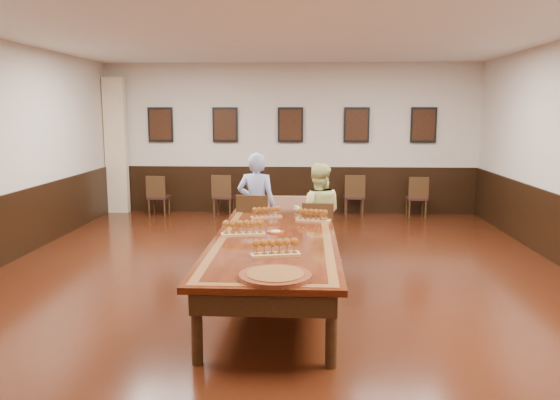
# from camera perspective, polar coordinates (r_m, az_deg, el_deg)

# --- Properties ---
(floor) EXTENTS (8.00, 10.00, 0.02)m
(floor) POSITION_cam_1_polar(r_m,az_deg,el_deg) (7.11, -0.20, -8.71)
(floor) COLOR black
(floor) RESTS_ON ground
(ceiling) EXTENTS (8.00, 10.00, 0.02)m
(ceiling) POSITION_cam_1_polar(r_m,az_deg,el_deg) (6.84, -0.22, 17.88)
(ceiling) COLOR white
(ceiling) RESTS_ON floor
(wall_back) EXTENTS (8.00, 0.02, 3.20)m
(wall_back) POSITION_cam_1_polar(r_m,az_deg,el_deg) (11.78, 1.10, 6.41)
(wall_back) COLOR beige
(wall_back) RESTS_ON floor
(wall_front) EXTENTS (8.00, 0.02, 3.20)m
(wall_front) POSITION_cam_1_polar(r_m,az_deg,el_deg) (1.87, -8.56, -8.97)
(wall_front) COLOR beige
(wall_front) RESTS_ON floor
(chair_man) EXTENTS (0.52, 0.56, 0.99)m
(chair_man) POSITION_cam_1_polar(r_m,az_deg,el_deg) (8.10, -2.61, -2.77)
(chair_man) COLOR black
(chair_man) RESTS_ON floor
(chair_woman) EXTENTS (0.45, 0.49, 0.93)m
(chair_woman) POSITION_cam_1_polar(r_m,az_deg,el_deg) (7.80, 3.94, -3.48)
(chair_woman) COLOR black
(chair_woman) RESTS_ON floor
(spare_chair_a) EXTENTS (0.42, 0.46, 0.86)m
(spare_chair_a) POSITION_cam_1_polar(r_m,az_deg,el_deg) (11.76, -12.55, 0.46)
(spare_chair_a) COLOR black
(spare_chair_a) RESTS_ON floor
(spare_chair_b) EXTENTS (0.45, 0.49, 0.89)m
(spare_chair_b) POSITION_cam_1_polar(r_m,az_deg,el_deg) (11.51, -5.90, 0.50)
(spare_chair_b) COLOR black
(spare_chair_b) RESTS_ON floor
(spare_chair_c) EXTENTS (0.42, 0.46, 0.89)m
(spare_chair_c) POSITION_cam_1_polar(r_m,az_deg,el_deg) (11.53, 7.75, 0.49)
(spare_chair_c) COLOR black
(spare_chair_c) RESTS_ON floor
(spare_chair_d) EXTENTS (0.41, 0.44, 0.86)m
(spare_chair_d) POSITION_cam_1_polar(r_m,az_deg,el_deg) (11.67, 14.08, 0.34)
(spare_chair_d) COLOR black
(spare_chair_d) RESTS_ON floor
(person_man) EXTENTS (0.62, 0.44, 1.59)m
(person_man) POSITION_cam_1_polar(r_m,az_deg,el_deg) (8.15, -2.47, -0.58)
(person_man) COLOR #485DB5
(person_man) RESTS_ON floor
(person_woman) EXTENTS (0.74, 0.59, 1.46)m
(person_woman) POSITION_cam_1_polar(r_m,az_deg,el_deg) (7.85, 3.97, -1.45)
(person_woman) COLOR #DFE28D
(person_woman) RESTS_ON floor
(pink_phone) EXTENTS (0.13, 0.17, 0.01)m
(pink_phone) POSITION_cam_1_polar(r_m,az_deg,el_deg) (7.26, 4.68, -2.11)
(pink_phone) COLOR #CB438C
(pink_phone) RESTS_ON conference_table
(curtain) EXTENTS (0.45, 0.18, 2.90)m
(curtain) POSITION_cam_1_polar(r_m,az_deg,el_deg) (12.31, -16.74, 5.45)
(curtain) COLOR #D2B690
(curtain) RESTS_ON floor
(wainscoting) EXTENTS (8.00, 10.00, 1.00)m
(wainscoting) POSITION_cam_1_polar(r_m,az_deg,el_deg) (6.97, -0.21, -4.72)
(wainscoting) COLOR black
(wainscoting) RESTS_ON floor
(conference_table) EXTENTS (1.40, 5.00, 0.76)m
(conference_table) POSITION_cam_1_polar(r_m,az_deg,el_deg) (6.94, -0.21, -3.83)
(conference_table) COLOR #321108
(conference_table) RESTS_ON floor
(posters) EXTENTS (6.14, 0.04, 0.74)m
(posters) POSITION_cam_1_polar(r_m,az_deg,el_deg) (11.70, 1.10, 7.86)
(posters) COLOR black
(posters) RESTS_ON wall_back
(flight_a) EXTENTS (0.44, 0.26, 0.16)m
(flight_a) POSITION_cam_1_polar(r_m,az_deg,el_deg) (7.40, -1.42, -1.34)
(flight_a) COLOR #A47545
(flight_a) RESTS_ON conference_table
(flight_b) EXTENTS (0.47, 0.24, 0.17)m
(flight_b) POSITION_cam_1_polar(r_m,az_deg,el_deg) (7.18, 3.48, -1.64)
(flight_b) COLOR #A47545
(flight_b) RESTS_ON conference_table
(flight_c) EXTENTS (0.53, 0.24, 0.19)m
(flight_c) POSITION_cam_1_polar(r_m,az_deg,el_deg) (6.36, -3.87, -2.97)
(flight_c) COLOR #A47545
(flight_c) RESTS_ON conference_table
(flight_d) EXTENTS (0.51, 0.26, 0.18)m
(flight_d) POSITION_cam_1_polar(r_m,az_deg,el_deg) (5.46, -0.47, -5.04)
(flight_d) COLOR #A47545
(flight_d) RESTS_ON conference_table
(red_plate_grp) EXTENTS (0.21, 0.21, 0.03)m
(red_plate_grp) POSITION_cam_1_polar(r_m,az_deg,el_deg) (6.51, -0.44, -3.37)
(red_plate_grp) COLOR #B1320B
(red_plate_grp) RESTS_ON conference_table
(carved_platter) EXTENTS (0.73, 0.73, 0.05)m
(carved_platter) POSITION_cam_1_polar(r_m,az_deg,el_deg) (4.77, -0.50, -7.93)
(carved_platter) COLOR #531F10
(carved_platter) RESTS_ON conference_table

